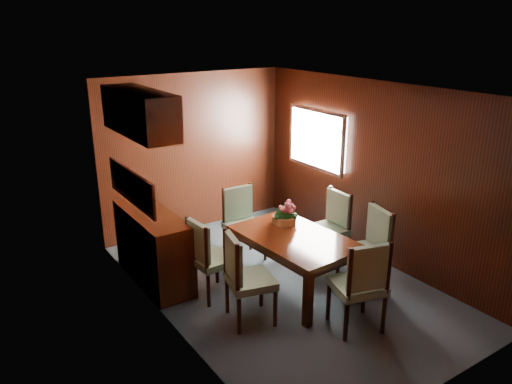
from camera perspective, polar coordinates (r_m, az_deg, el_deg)
ground at (r=6.31m, az=2.99°, el=-10.50°), size 4.50×4.50×0.00m
room_shell at (r=5.89m, az=0.51°, el=4.50°), size 3.06×4.52×2.41m
sideboard at (r=6.34m, az=-11.63°, el=-6.16°), size 0.48×1.40×0.90m
dining_table at (r=5.96m, az=4.40°, el=-5.90°), size 1.02×1.55×0.70m
chair_left_near at (r=5.34m, az=-1.43°, el=-9.33°), size 0.57×0.59×1.03m
chair_left_far at (r=5.84m, az=-5.66°, el=-7.09°), size 0.48×0.50×0.99m
chair_right_near at (r=6.10m, az=12.87°, el=-5.94°), size 0.59×0.61×1.05m
chair_right_far at (r=6.73m, az=8.63°, el=-3.52°), size 0.46×0.48×0.99m
chair_head at (r=5.29m, az=11.98°, el=-9.95°), size 0.61×0.60×1.05m
chair_foot at (r=6.78m, az=-1.62°, el=-3.08°), size 0.49×0.47×1.00m
flower_centerpiece at (r=6.23m, az=3.28°, el=-2.25°), size 0.32×0.32×0.32m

